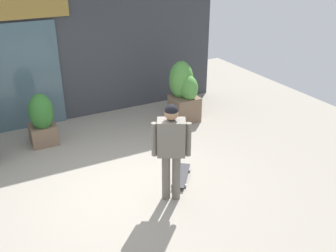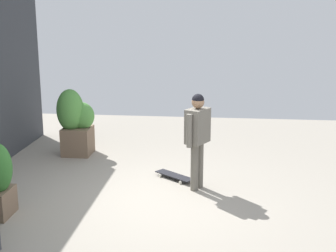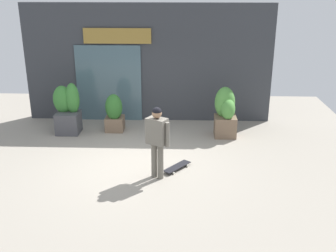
{
  "view_description": "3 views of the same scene",
  "coord_description": "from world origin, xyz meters",
  "views": [
    {
      "loc": [
        -1.9,
        -5.16,
        3.69
      ],
      "look_at": [
        0.73,
        -0.16,
        1.02
      ],
      "focal_mm": 41.17,
      "sensor_mm": 36.0,
      "label": 1
    },
    {
      "loc": [
        -7.05,
        -1.01,
        2.93
      ],
      "look_at": [
        0.73,
        -0.16,
        1.02
      ],
      "focal_mm": 51.17,
      "sensor_mm": 36.0,
      "label": 2
    },
    {
      "loc": [
        1.06,
        -8.6,
        4.11
      ],
      "look_at": [
        0.73,
        -0.16,
        1.02
      ],
      "focal_mm": 43.12,
      "sensor_mm": 36.0,
      "label": 3
    }
  ],
  "objects": [
    {
      "name": "skateboarder",
      "position": [
        0.52,
        -0.67,
        0.98
      ],
      "size": [
        0.54,
        0.43,
        1.61
      ],
      "rotation": [
        0.0,
        0.0,
        1.08
      ],
      "color": "#666056",
      "rests_on": "ground_plane"
    },
    {
      "name": "ground_plane",
      "position": [
        0.0,
        0.0,
        0.0
      ],
      "size": [
        12.0,
        12.0,
        0.0
      ],
      "primitive_type": "plane",
      "color": "gray"
    },
    {
      "name": "skateboard",
      "position": [
        0.94,
        -0.25,
        0.06
      ],
      "size": [
        0.65,
        0.74,
        0.08
      ],
      "rotation": [
        0.0,
        0.0,
        0.9
      ],
      "color": "black",
      "rests_on": "ground_plane"
    },
    {
      "name": "planter_box_mid",
      "position": [
        2.22,
        1.92,
        0.69
      ],
      "size": [
        0.6,
        0.75,
        1.37
      ],
      "color": "brown",
      "rests_on": "ground_plane"
    }
  ]
}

